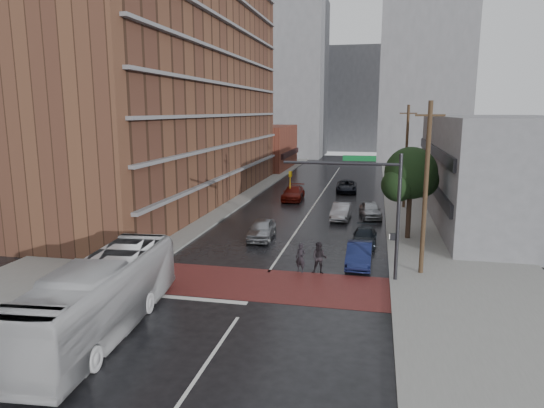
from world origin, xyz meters
The scene contains 24 objects.
ground centered at (0.00, 0.00, 0.00)m, with size 160.00×160.00×0.00m, color black.
crosswalk centered at (0.00, 0.50, 0.01)m, with size 14.00×5.00×0.02m, color maroon.
sidewalk_west centered at (-11.50, 25.00, 0.07)m, with size 9.00×90.00×0.15m, color gray.
sidewalk_east centered at (11.50, 25.00, 0.07)m, with size 9.00×90.00×0.15m, color gray.
apartment_block centered at (-14.00, 24.00, 14.00)m, with size 10.00×44.00×28.00m, color brown.
storefront_west centered at (-12.00, 54.00, 3.50)m, with size 8.00×16.00×7.00m, color brown.
building_east centered at (16.50, 20.00, 4.50)m, with size 11.00×26.00×9.00m, color gray.
distant_tower_west centered at (-14.00, 78.00, 16.00)m, with size 18.00×16.00×32.00m, color gray.
distant_tower_east centered at (14.00, 72.00, 18.00)m, with size 16.00×14.00×36.00m, color gray.
distant_tower_center centered at (0.00, 95.00, 12.00)m, with size 12.00×10.00×24.00m, color gray.
street_tree centered at (8.52, 12.03, 4.73)m, with size 4.20×4.10×6.90m.
signal_mast centered at (5.85, 2.50, 4.73)m, with size 6.50×0.30×7.20m.
utility_pole_near centered at (8.80, 4.00, 5.14)m, with size 1.60×0.26×10.00m.
utility_pole_far centered at (8.80, 24.00, 5.14)m, with size 1.60×0.26×10.00m.
transit_bus centered at (-5.30, -6.72, 1.62)m, with size 2.71×11.60×3.23m, color silver.
pedestrian_a centered at (1.85, 3.00, 0.88)m, with size 0.64×0.42×1.76m, color black.
pedestrian_b centered at (2.97, 3.00, 0.95)m, with size 0.92×0.72×1.90m, color black.
car_travel_a centered at (-2.16, 9.92, 0.75)m, with size 1.77×4.41×1.50m, color #94969B.
car_travel_b centered at (3.16, 17.84, 0.72)m, with size 1.51×4.34×1.43m, color #95969C.
car_travel_c centered at (-2.58, 26.33, 0.74)m, with size 2.09×5.13×1.49m, color maroon.
suv_travel centered at (2.71, 32.59, 0.70)m, with size 2.34×5.07×1.41m, color black.
car_parked_near centered at (5.20, 5.00, 0.71)m, with size 1.50×4.30×1.42m, color #131A42.
car_parked_mid centered at (5.39, 10.00, 0.59)m, with size 1.67×4.10×1.19m, color black.
car_parked_far centered at (5.65, 19.15, 0.73)m, with size 1.71×4.26×1.45m, color #9A9DA1.
Camera 1 is at (6.00, -24.26, 9.45)m, focal length 32.00 mm.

